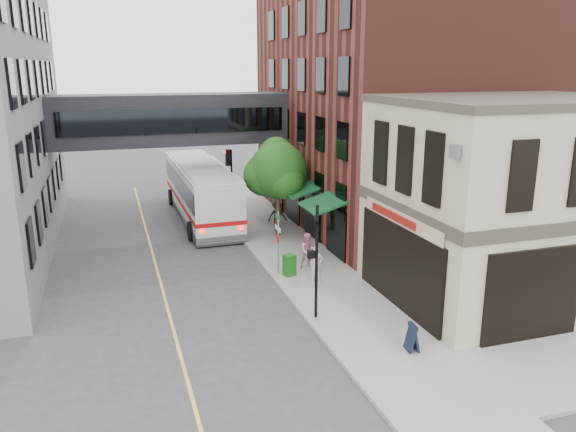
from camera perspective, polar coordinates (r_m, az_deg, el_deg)
ground at (r=20.55m, az=3.77°, el=-12.97°), size 120.00×120.00×0.00m
sidewalk_main at (r=33.45m, az=-1.84°, el=-1.59°), size 4.00×60.00×0.15m
corner_building at (r=25.15m, az=21.57°, el=1.51°), size 10.19×8.12×8.45m
brick_building at (r=36.08m, az=10.10°, el=10.59°), size 13.76×18.00×14.00m
skyway_bridge at (r=35.18m, az=-11.74°, el=9.60°), size 14.00×3.18×3.00m
traffic_signal_near at (r=21.22m, az=2.85°, el=-3.26°), size 0.44×0.22×4.60m
traffic_signal_far at (r=35.13m, az=-5.98°, el=4.61°), size 0.53×0.28×4.50m
street_sign_pole at (r=26.05m, az=-1.01°, el=-2.17°), size 0.08×0.75×3.00m
street_tree at (r=31.88m, az=-1.17°, el=4.68°), size 3.80×3.20×5.60m
lane_marking at (r=28.56m, az=-13.23°, el=-5.10°), size 0.12×40.00×0.01m
bus at (r=36.69m, az=-8.87°, el=2.75°), size 3.24×12.97×3.48m
pedestrian_a at (r=25.37m, az=2.91°, el=-4.95°), size 0.64×0.46×1.65m
pedestrian_b at (r=27.12m, az=2.06°, el=-3.53°), size 0.89×0.73×1.72m
pedestrian_c at (r=33.18m, az=-1.10°, el=-0.00°), size 1.17×0.70×1.77m
newspaper_box at (r=26.21m, az=0.14°, el=-5.01°), size 0.62×0.58×1.01m
sandwich_board at (r=20.11m, az=12.50°, el=-11.93°), size 0.40×0.58×0.97m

